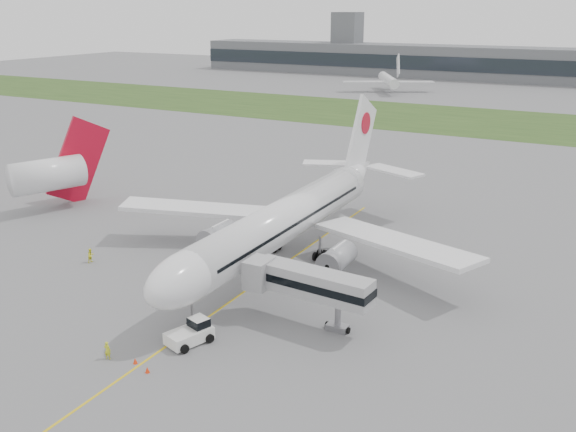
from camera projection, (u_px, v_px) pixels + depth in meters
The scene contains 14 objects.
ground at pixel (269, 274), 74.98m from camera, with size 600.00×600.00×0.00m, color gray.
apron_markings at pixel (247, 290), 70.79m from camera, with size 70.00×70.00×0.04m, color gold, non-canonical shape.
grass_strip at pixel (487, 122), 175.56m from camera, with size 600.00×50.00×0.02m, color #29461A.
terminal_building at pixel (545, 66), 265.49m from camera, with size 320.00×22.30×14.00m.
control_tower at pixel (346, 73), 309.90m from camera, with size 12.00×12.00×56.00m, color slate, non-canonical shape.
airliner at pixel (289, 217), 77.32m from camera, with size 48.13×53.95×17.88m.
pushback_tug at pixel (192, 332), 59.54m from camera, with size 3.88×4.76×2.16m.
jet_bridge at pixel (305, 282), 61.90m from camera, with size 13.13×3.74×6.02m.
safety_cone_left at pixel (135, 361), 56.08m from camera, with size 0.39×0.39×0.54m, color #F8340D.
safety_cone_right at pixel (147, 370), 54.69m from camera, with size 0.40×0.40×0.55m, color #F8340D.
ground_crew_near at pixel (107, 350), 56.66m from camera, with size 0.62×0.41×1.71m, color #CDD723.
ground_crew_far at pixel (91, 256), 78.25m from camera, with size 0.87×0.68×1.79m, color yellow.
neighbor_aircraft at pixel (52, 173), 97.74m from camera, with size 8.51×17.80×14.43m.
distant_aircraft_left at pixel (388, 92), 238.40m from camera, with size 33.41×29.48×12.77m, color white, non-canonical shape.
Camera 1 is at (34.66, -59.94, 29.66)m, focal length 40.00 mm.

